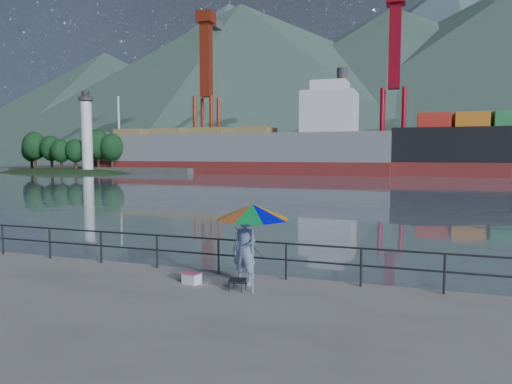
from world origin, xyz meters
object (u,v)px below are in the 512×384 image
cooler_bag (192,278)px  bulk_carrier (240,150)px  beach_umbrella (253,212)px  fisherman (244,250)px

cooler_bag → bulk_carrier: (-24.40, 69.27, 3.90)m
beach_umbrella → cooler_bag: 2.65m
fisherman → bulk_carrier: size_ratio=0.03×
bulk_carrier → fisherman: bearing=-69.5°
beach_umbrella → fisherman: bearing=124.2°
cooler_bag → bulk_carrier: bearing=125.0°
beach_umbrella → cooler_bag: size_ratio=4.90×
fisherman → cooler_bag: bearing=-154.3°
fisherman → cooler_bag: size_ratio=4.05×
fisherman → beach_umbrella: bearing=-45.7°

